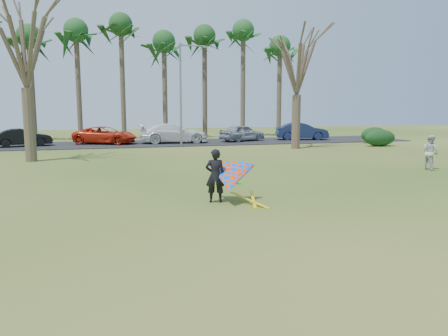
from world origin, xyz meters
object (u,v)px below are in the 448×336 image
object	(u,v)px
car_4	(242,133)
car_5	(302,131)
car_2	(105,135)
pedestrian_a	(430,152)
bare_tree_right	(297,59)
streetlight	(183,89)
car_3	(173,133)
car_1	(23,137)
kite_flyer	(228,178)
bare_tree_left	(24,38)

from	to	relation	value
car_4	car_5	distance (m)	5.81
car_2	pedestrian_a	world-z (taller)	pedestrian_a
bare_tree_right	streetlight	world-z (taller)	bare_tree_right
car_3	pedestrian_a	world-z (taller)	pedestrian_a
car_1	kite_flyer	distance (m)	25.22
streetlight	car_2	bearing A→B (deg)	151.02
bare_tree_left	streetlight	world-z (taller)	bare_tree_left
kite_flyer	car_3	bearing A→B (deg)	85.59
kite_flyer	bare_tree_left	bearing A→B (deg)	120.65
car_5	car_3	bearing A→B (deg)	105.14
car_3	kite_flyer	bearing A→B (deg)	177.20
bare_tree_left	car_5	distance (m)	24.81
car_1	car_2	xyz separation A→B (m)	(6.18, 0.66, 0.02)
bare_tree_left	car_5	xyz separation A→B (m)	(21.85, 10.06, -6.07)
pedestrian_a	car_4	bearing A→B (deg)	4.78
car_2	car_4	bearing A→B (deg)	-68.48
bare_tree_left	bare_tree_right	bearing A→B (deg)	9.46
streetlight	car_1	world-z (taller)	streetlight
bare_tree_left	car_5	size ratio (longest dim) A/B	2.04
streetlight	car_1	size ratio (longest dim) A/B	1.92
car_5	car_4	bearing A→B (deg)	103.94
car_2	car_4	distance (m)	11.84
car_3	pedestrian_a	size ratio (longest dim) A/B	3.26
streetlight	car_5	bearing A→B (deg)	14.66
bare_tree_left	pedestrian_a	world-z (taller)	bare_tree_left
car_1	car_4	size ratio (longest dim) A/B	0.96
car_5	pedestrian_a	xyz separation A→B (m)	(-1.99, -18.99, 0.03)
car_2	car_3	xyz separation A→B (m)	(5.59, -0.56, 0.12)
car_2	kite_flyer	world-z (taller)	kite_flyer
bare_tree_left	car_1	xyz separation A→B (m)	(-1.98, 9.64, -6.17)
bare_tree_right	streetlight	xyz separation A→B (m)	(-7.84, 4.00, -2.10)
bare_tree_right	kite_flyer	xyz separation A→B (m)	(-9.99, -16.52, -5.71)
bare_tree_left	car_3	distance (m)	15.07
streetlight	pedestrian_a	bearing A→B (deg)	-58.67
car_4	car_5	world-z (taller)	car_5
car_1	car_3	world-z (taller)	car_3
streetlight	car_1	xyz separation A→B (m)	(-12.13, 2.64, -3.72)
car_4	car_1	bearing A→B (deg)	68.60
bare_tree_right	car_2	xyz separation A→B (m)	(-13.79, 7.30, -5.79)
car_2	car_5	xyz separation A→B (m)	(17.64, -0.24, 0.07)
bare_tree_left	car_3	world-z (taller)	bare_tree_left
bare_tree_left	car_3	size ratio (longest dim) A/B	1.69
bare_tree_right	car_2	size ratio (longest dim) A/B	1.80
car_1	streetlight	bearing A→B (deg)	-116.76
pedestrian_a	kite_flyer	xyz separation A→B (m)	(-11.85, -4.58, -0.02)
streetlight	car_3	bearing A→B (deg)	97.40
bare_tree_left	streetlight	size ratio (longest dim) A/B	1.21
streetlight	car_4	world-z (taller)	streetlight
bare_tree_right	pedestrian_a	world-z (taller)	bare_tree_right
car_3	bare_tree_right	bearing A→B (deg)	-127.81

